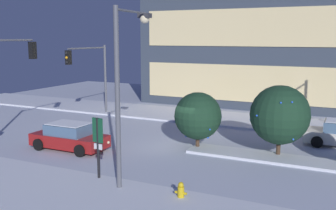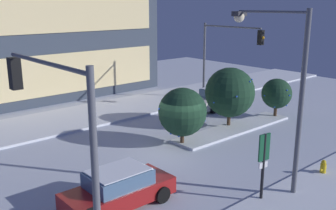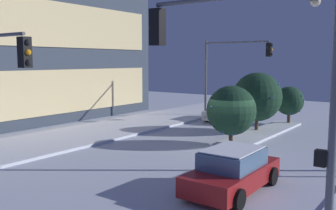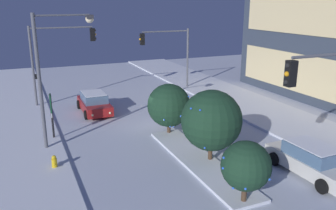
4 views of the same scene
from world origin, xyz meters
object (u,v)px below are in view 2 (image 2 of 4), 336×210
Objects in this scene: traffic_light_corner_near_left at (57,128)px; street_lamp_arched at (281,75)px; traffic_light_corner_far_right at (227,48)px; car_far at (218,98)px; fire_hydrant at (323,168)px; parking_info_sign at (264,159)px; car_near at (119,189)px; decorated_tree_median at (230,92)px; decorated_tree_left_of_median at (182,112)px; decorated_tree_right_of_median at (277,94)px.

traffic_light_corner_near_left is 0.84× the size of street_lamp_arched.
traffic_light_corner_far_right is at bearing -62.28° from traffic_light_corner_near_left.
car_far is 19.67m from traffic_light_corner_near_left.
street_lamp_arched is (-8.15, -10.36, 4.14)m from car_far.
traffic_light_corner_near_left is 20.34m from traffic_light_corner_far_right.
car_far is 12.33m from fire_hydrant.
parking_info_sign is at bearing 97.87° from street_lamp_arched.
car_near is at bearing 54.91° from street_lamp_arched.
car_near is at bearing -161.22° from decorated_tree_median.
traffic_light_corner_far_right is (18.00, 9.46, 0.03)m from traffic_light_corner_near_left.
decorated_tree_left_of_median is (-2.12, 7.02, 1.52)m from fire_hydrant.
car_far is 4.60m from decorated_tree_right_of_median.
parking_info_sign is at bearing -100.86° from traffic_light_corner_near_left.
decorated_tree_median reaches higher than car_near.
traffic_light_corner_near_left is at bearing -164.82° from decorated_tree_right_of_median.
decorated_tree_median is (-4.13, -3.89, -2.08)m from traffic_light_corner_far_right.
traffic_light_corner_near_left is 11.09m from decorated_tree_left_of_median.
car_near is 5.63m from parking_info_sign.
traffic_light_corner_near_left is 15.09m from decorated_tree_median.
car_far is at bearing -45.18° from street_lamp_arched.
fire_hydrant is (-5.36, -11.10, -0.36)m from car_far.
decorated_tree_median is at bearing -68.13° from traffic_light_corner_near_left.
traffic_light_corner_far_right is 13.58m from fire_hydrant.
decorated_tree_right_of_median is (14.68, 2.91, 0.97)m from car_near.
car_near is 15.00m from decorated_tree_right_of_median.
car_near is at bearing -58.65° from traffic_light_corner_near_left.
decorated_tree_median reaches higher than decorated_tree_left_of_median.
traffic_light_corner_far_right is at bearing -36.02° from parking_info_sign.
traffic_light_corner_near_left is at bearing 86.92° from parking_info_sign.
decorated_tree_median is at bearing 73.19° from fire_hydrant.
street_lamp_arched is (5.68, -3.03, 4.14)m from car_near.
fire_hydrant is 0.20× the size of decorated_tree_median.
car_far is at bearing 49.78° from decorated_tree_median.
parking_info_sign is 0.74× the size of decorated_tree_median.
traffic_light_corner_near_left is 8.92m from street_lamp_arched.
traffic_light_corner_near_left is at bearing 27.37° from car_far.
street_lamp_arched is 2.74× the size of decorated_tree_right_of_median.
decorated_tree_median is at bearing -44.01° from street_lamp_arched.
car_near is at bearing 26.71° from car_far.
decorated_tree_left_of_median reaches higher than decorated_tree_right_of_median.
decorated_tree_median reaches higher than car_far.
car_far is 14.31m from parking_info_sign.
traffic_light_corner_near_left is at bearing -151.47° from decorated_tree_left_of_median.
street_lamp_arched reaches higher than decorated_tree_left_of_median.
car_far is 1.68× the size of parking_info_sign.
traffic_light_corner_near_left is at bearing 170.95° from fire_hydrant.
fire_hydrant is (11.63, -1.85, -3.93)m from traffic_light_corner_near_left.
decorated_tree_left_of_median is (-8.50, -4.29, -2.44)m from traffic_light_corner_far_right.
parking_info_sign is at bearing 174.34° from fire_hydrant.
decorated_tree_left_of_median is at bearing -8.75° from parking_info_sign.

